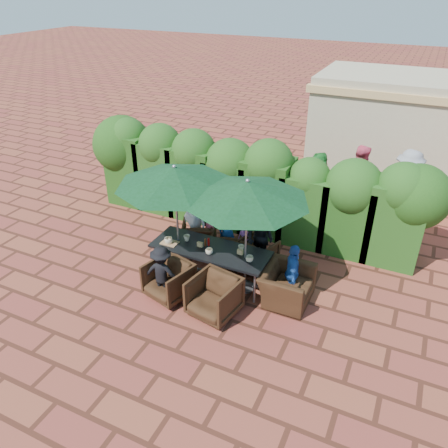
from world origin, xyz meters
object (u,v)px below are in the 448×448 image
at_px(chair_far_left, 198,234).
at_px(chair_near_left, 169,279).
at_px(umbrella_left, 175,177).
at_px(chair_near_right, 214,295).
at_px(umbrella_right, 247,191).
at_px(dining_table, 210,251).
at_px(chair_far_right, 257,252).
at_px(chair_far_mid, 227,242).
at_px(chair_end_right, 287,281).

bearing_deg(chair_far_left, chair_near_left, 75.36).
relative_size(umbrella_left, chair_near_right, 2.84).
xyz_separation_m(umbrella_left, chair_near_left, (0.28, -0.90, -1.80)).
xyz_separation_m(umbrella_right, chair_near_right, (-0.22, -0.99, -1.78)).
relative_size(dining_table, chair_far_right, 3.33).
height_order(umbrella_right, chair_far_mid, umbrella_right).
height_order(chair_far_mid, chair_near_right, chair_near_right).
xyz_separation_m(chair_far_left, chair_end_right, (2.49, -0.96, 0.09)).
distance_m(umbrella_left, chair_near_right, 2.44).
xyz_separation_m(umbrella_right, chair_far_mid, (-0.83, 0.92, -1.86)).
relative_size(chair_far_left, chair_end_right, 0.71).
bearing_deg(dining_table, chair_end_right, 0.06).
bearing_deg(chair_near_left, dining_table, 76.65).
height_order(chair_far_right, chair_near_right, chair_near_right).
bearing_deg(chair_far_right, chair_far_left, 13.63).
distance_m(chair_far_left, chair_near_right, 2.38).
height_order(chair_far_right, chair_end_right, chair_end_right).
bearing_deg(chair_end_right, chair_near_right, 131.88).
bearing_deg(dining_table, chair_far_right, 48.63).
height_order(dining_table, chair_near_left, chair_near_left).
xyz_separation_m(dining_table, chair_end_right, (1.68, 0.00, -0.21)).
height_order(chair_far_mid, chair_end_right, chair_end_right).
height_order(umbrella_left, umbrella_right, same).
distance_m(dining_table, umbrella_left, 1.72).
bearing_deg(chair_far_left, chair_far_mid, 152.80).
xyz_separation_m(dining_table, umbrella_left, (-0.77, 0.01, 1.54)).
height_order(umbrella_left, chair_end_right, umbrella_left).
height_order(chair_near_right, chair_end_right, chair_end_right).
xyz_separation_m(dining_table, chair_far_left, (-0.81, 0.96, -0.30)).
relative_size(chair_far_right, chair_near_left, 0.90).
height_order(dining_table, chair_end_right, chair_end_right).
height_order(dining_table, chair_far_mid, dining_table).
xyz_separation_m(umbrella_left, chair_far_right, (1.50, 0.82, -1.84)).
distance_m(chair_far_right, chair_end_right, 1.26).
distance_m(umbrella_right, chair_far_left, 2.61).
relative_size(chair_far_left, chair_near_left, 0.90).
height_order(dining_table, umbrella_right, umbrella_right).
height_order(chair_far_left, chair_near_right, chair_near_right).
bearing_deg(chair_end_right, chair_near_left, 112.61).
bearing_deg(chair_near_right, chair_far_right, 95.04).
height_order(chair_far_left, chair_far_right, chair_far_left).
bearing_deg(chair_end_right, chair_far_left, 69.18).
bearing_deg(chair_far_mid, dining_table, 75.08).
bearing_deg(chair_far_right, umbrella_left, 47.05).
relative_size(dining_table, chair_near_left, 2.99).
distance_m(chair_near_right, chair_end_right, 1.48).
xyz_separation_m(chair_far_left, chair_near_right, (1.38, -1.95, 0.06)).
bearing_deg(umbrella_right, dining_table, -179.87).
relative_size(chair_far_left, chair_near_right, 0.86).
xyz_separation_m(chair_near_left, chair_end_right, (2.16, 0.89, 0.05)).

